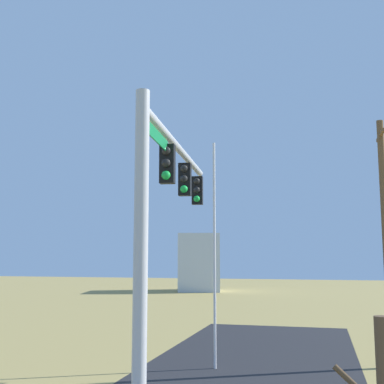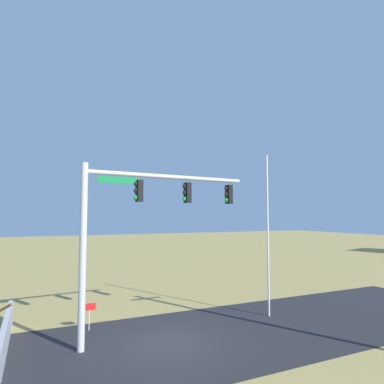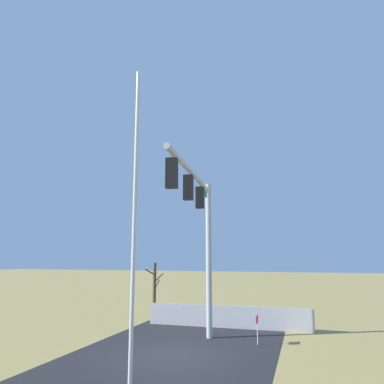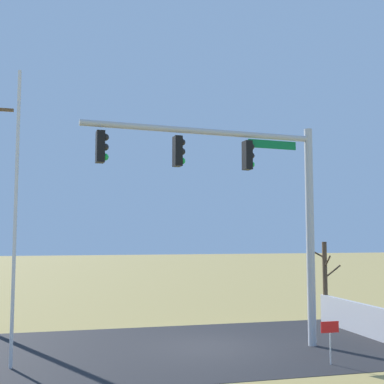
{
  "view_description": "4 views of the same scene",
  "coord_description": "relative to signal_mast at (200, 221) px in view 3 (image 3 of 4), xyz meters",
  "views": [
    {
      "loc": [
        12.2,
        2.66,
        4.1
      ],
      "look_at": [
        -0.16,
        -0.56,
        5.8
      ],
      "focal_mm": 45.76,
      "sensor_mm": 36.0,
      "label": 1
    },
    {
      "loc": [
        5.15,
        13.33,
        5.27
      ],
      "look_at": [
        -1.38,
        -0.56,
        6.34
      ],
      "focal_mm": 31.46,
      "sensor_mm": 36.0,
      "label": 2
    },
    {
      "loc": [
        -14.14,
        -5.13,
        3.79
      ],
      "look_at": [
        -1.46,
        -1.26,
        6.15
      ],
      "focal_mm": 33.98,
      "sensor_mm": 36.0,
      "label": 3
    },
    {
      "loc": [
        -4.63,
        -16.14,
        3.69
      ],
      "look_at": [
        -0.79,
        -0.56,
        5.11
      ],
      "focal_mm": 46.18,
      "sensor_mm": 36.0,
      "label": 4
    }
  ],
  "objects": [
    {
      "name": "sidewalk_corner",
      "position": [
        3.29,
        0.21,
        -5.29
      ],
      "size": [
        6.0,
        6.0,
        0.01
      ],
      "primitive_type": "cube",
      "color": "#B7B5AD",
      "rests_on": "ground_plane"
    },
    {
      "name": "flagpole",
      "position": [
        -7.24,
        -0.37,
        -1.03
      ],
      "size": [
        0.1,
        0.1,
        8.53
      ],
      "primitive_type": "cylinder",
      "color": "silver",
      "rests_on": "ground_plane"
    },
    {
      "name": "ground_plane",
      "position": [
        -1.07,
        0.87,
        -5.3
      ],
      "size": [
        160.0,
        160.0,
        0.0
      ],
      "primitive_type": "plane",
      "color": "#9E894C"
    },
    {
      "name": "signal_mast",
      "position": [
        0.0,
        0.0,
        0.0
      ],
      "size": [
        7.94,
        1.0,
        7.39
      ],
      "color": "#B2B5BA",
      "rests_on": "ground_plane"
    },
    {
      "name": "retaining_fence",
      "position": [
        4.96,
        -0.12,
        -4.72
      ],
      "size": [
        0.2,
        8.97,
        1.16
      ],
      "primitive_type": "cube",
      "color": "#A8A8AD",
      "rests_on": "ground_plane"
    },
    {
      "name": "open_sign",
      "position": [
        1.64,
        -2.13,
        -4.39
      ],
      "size": [
        0.56,
        0.04,
        1.22
      ],
      "color": "silver",
      "rests_on": "ground_plane"
    },
    {
      "name": "bare_tree",
      "position": [
        5.01,
        4.2,
        -3.52
      ],
      "size": [
        1.27,
        1.02,
        3.43
      ],
      "color": "brown",
      "rests_on": "ground_plane"
    }
  ]
}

